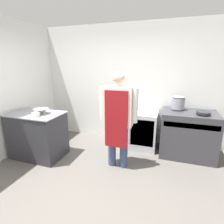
{
  "coord_description": "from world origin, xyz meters",
  "views": [
    {
      "loc": [
        1.0,
        -1.9,
        1.83
      ],
      "look_at": [
        0.0,
        1.14,
        0.94
      ],
      "focal_mm": 28.0,
      "sensor_mm": 36.0,
      "label": 1
    }
  ],
  "objects": [
    {
      "name": "stove",
      "position": [
        1.43,
        1.68,
        0.46
      ],
      "size": [
        1.04,
        0.7,
        0.94
      ],
      "color": "#38383D",
      "rests_on": "ground_plane"
    },
    {
      "name": "wall_back",
      "position": [
        0.0,
        2.1,
        1.35
      ],
      "size": [
        8.0,
        0.05,
        2.7
      ],
      "color": "white",
      "rests_on": "ground_plane"
    },
    {
      "name": "prep_counter",
      "position": [
        -1.43,
        0.73,
        0.45
      ],
      "size": [
        1.04,
        0.68,
        0.9
      ],
      "color": "#2D2D33",
      "rests_on": "ground_plane"
    },
    {
      "name": "stock_pot",
      "position": [
        1.2,
        1.8,
        1.07
      ],
      "size": [
        0.25,
        0.25,
        0.27
      ],
      "color": "gray",
      "rests_on": "stove"
    },
    {
      "name": "mixing_bowl",
      "position": [
        -1.28,
        0.73,
        0.95
      ],
      "size": [
        0.29,
        0.29,
        0.1
      ],
      "color": "gray",
      "rests_on": "prep_counter"
    },
    {
      "name": "fridge_unit",
      "position": [
        0.54,
        1.76,
        0.41
      ],
      "size": [
        0.56,
        0.59,
        0.81
      ],
      "color": "silver",
      "rests_on": "ground_plane"
    },
    {
      "name": "ground_plane",
      "position": [
        0.0,
        0.0,
        0.0
      ],
      "size": [
        14.0,
        14.0,
        0.0
      ],
      "primitive_type": "plane",
      "color": "#5B5651"
    },
    {
      "name": "person_cook",
      "position": [
        0.2,
        0.86,
        0.98
      ],
      "size": [
        0.67,
        0.24,
        1.71
      ],
      "color": "#38476B",
      "rests_on": "ground_plane"
    },
    {
      "name": "plastic_tub",
      "position": [
        -1.25,
        0.54,
        0.94
      ],
      "size": [
        0.1,
        0.1,
        0.08
      ],
      "color": "silver",
      "rests_on": "prep_counter"
    },
    {
      "name": "saute_pan",
      "position": [
        1.64,
        1.56,
        0.96
      ],
      "size": [
        0.25,
        0.25,
        0.05
      ],
      "color": "#262628",
      "rests_on": "stove"
    },
    {
      "name": "wall_left",
      "position": [
        -2.02,
        1.0,
        1.35
      ],
      "size": [
        0.05,
        8.0,
        2.7
      ],
      "color": "white",
      "rests_on": "ground_plane"
    }
  ]
}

